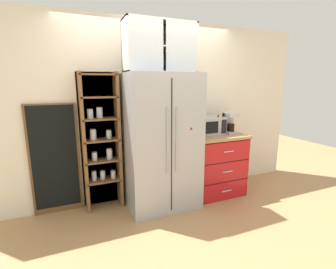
% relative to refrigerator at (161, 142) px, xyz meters
% --- Properties ---
extents(ground_plane, '(10.79, 10.79, 0.00)m').
position_rel_refrigerator_xyz_m(ground_plane, '(-0.00, -0.00, -0.91)').
color(ground_plane, tan).
extents(wall_back_cream, '(5.08, 0.10, 2.55)m').
position_rel_refrigerator_xyz_m(wall_back_cream, '(-0.00, 0.40, 0.37)').
color(wall_back_cream, silver).
rests_on(wall_back_cream, ground).
extents(refrigerator, '(0.95, 0.72, 1.81)m').
position_rel_refrigerator_xyz_m(refrigerator, '(0.00, 0.00, 0.00)').
color(refrigerator, '#ADAFB5').
rests_on(refrigerator, ground).
extents(pantry_shelf_column, '(0.52, 0.28, 1.83)m').
position_rel_refrigerator_xyz_m(pantry_shelf_column, '(-0.76, 0.29, 0.03)').
color(pantry_shelf_column, brown).
rests_on(pantry_shelf_column, ground).
extents(counter_cabinet, '(0.80, 0.66, 0.93)m').
position_rel_refrigerator_xyz_m(counter_cabinet, '(0.90, 0.04, -0.44)').
color(counter_cabinet, red).
rests_on(counter_cabinet, ground).
extents(microwave, '(0.44, 0.33, 0.26)m').
position_rel_refrigerator_xyz_m(microwave, '(0.79, 0.08, 0.16)').
color(microwave, '#ADAFB5').
rests_on(microwave, counter_cabinet).
extents(coffee_maker, '(0.17, 0.20, 0.31)m').
position_rel_refrigerator_xyz_m(coffee_maker, '(1.14, 0.04, 0.18)').
color(coffee_maker, '#B7B7BC').
rests_on(coffee_maker, counter_cabinet).
extents(mug_red, '(0.12, 0.08, 0.09)m').
position_rel_refrigerator_xyz_m(mug_red, '(0.91, 0.04, 0.07)').
color(mug_red, red).
rests_on(mug_red, counter_cabinet).
extents(mug_sage, '(0.11, 0.08, 0.08)m').
position_rel_refrigerator_xyz_m(mug_sage, '(0.91, 0.06, 0.07)').
color(mug_sage, '#8CA37F').
rests_on(mug_sage, counter_cabinet).
extents(bottle_amber, '(0.06, 0.06, 0.29)m').
position_rel_refrigerator_xyz_m(bottle_amber, '(0.90, -0.00, 0.16)').
color(bottle_amber, brown).
rests_on(bottle_amber, counter_cabinet).
extents(upper_cabinet, '(0.92, 0.32, 0.63)m').
position_rel_refrigerator_xyz_m(upper_cabinet, '(-0.00, 0.05, 1.22)').
color(upper_cabinet, silver).
rests_on(upper_cabinet, refrigerator).
extents(chalkboard_menu, '(0.60, 0.04, 1.44)m').
position_rel_refrigerator_xyz_m(chalkboard_menu, '(-1.34, 0.33, -0.18)').
color(chalkboard_menu, brown).
rests_on(chalkboard_menu, ground).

